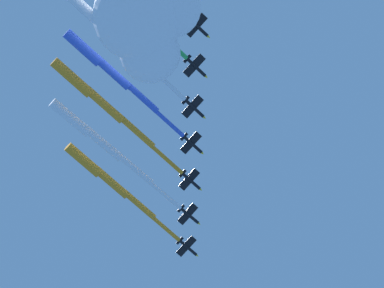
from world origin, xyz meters
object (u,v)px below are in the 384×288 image
object	(u,v)px
jet_port_inner	(102,143)
jet_lead	(111,182)
jet_starboard_mid	(111,32)
jet_starboard_inner	(103,104)
jet_port_mid	(112,73)

from	to	relation	value
jet_port_inner	jet_lead	bearing A→B (deg)	0.79
jet_lead	jet_port_inner	xyz separation A→B (m)	(-15.59, -0.22, -1.29)
jet_starboard_mid	jet_starboard_inner	bearing A→B (deg)	17.93
jet_port_inner	jet_port_mid	bearing A→B (deg)	-160.13
jet_port_inner	jet_port_mid	world-z (taller)	jet_port_inner
jet_port_mid	jet_starboard_mid	xyz separation A→B (m)	(-13.76, -2.69, -1.79)
jet_lead	jet_starboard_mid	world-z (taller)	jet_lead
jet_lead	jet_starboard_inner	bearing A→B (deg)	-172.69
jet_port_inner	jet_starboard_mid	bearing A→B (deg)	-163.27
jet_lead	jet_starboard_mid	size ratio (longest dim) A/B	1.00
jet_port_inner	jet_starboard_mid	distance (m)	39.24
jet_lead	jet_starboard_inner	distance (m)	29.44
jet_port_mid	jet_starboard_mid	size ratio (longest dim) A/B	0.99
jet_lead	jet_starboard_mid	bearing A→B (deg)	-167.79
jet_port_inner	jet_starboard_mid	size ratio (longest dim) A/B	1.07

